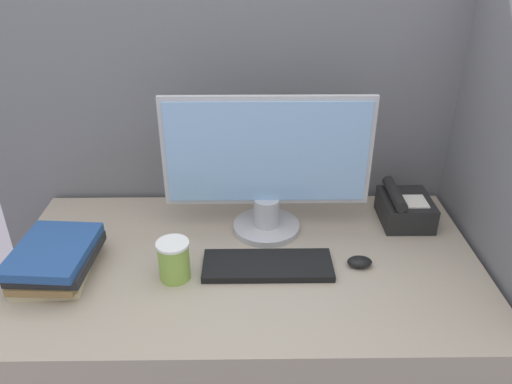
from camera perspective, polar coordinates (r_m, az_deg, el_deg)
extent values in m
cube|color=slate|center=(1.76, -1.28, 2.53)|extent=(1.76, 0.04, 1.63)
cube|color=slate|center=(1.59, 25.44, -3.62)|extent=(0.04, 0.81, 1.63)
cube|color=tan|center=(1.70, -1.21, -17.64)|extent=(1.36, 0.75, 0.73)
cylinder|color=#B7B7BC|center=(1.58, 1.20, -3.99)|extent=(0.21, 0.21, 0.02)
cylinder|color=#B7B7BC|center=(1.55, 1.22, -2.27)|extent=(0.08, 0.08, 0.09)
cube|color=#B7B7BC|center=(1.47, 1.29, 4.62)|extent=(0.62, 0.02, 0.34)
cube|color=#8CB7E5|center=(1.46, 1.30, 4.47)|extent=(0.59, 0.01, 0.31)
cube|color=black|center=(1.42, 1.34, -8.39)|extent=(0.36, 0.14, 0.02)
ellipsoid|color=black|center=(1.45, 11.76, -7.83)|extent=(0.07, 0.05, 0.03)
cylinder|color=#8CB247|center=(1.38, -9.34, -7.84)|extent=(0.08, 0.08, 0.11)
cylinder|color=white|center=(1.34, -9.54, -5.88)|extent=(0.09, 0.09, 0.01)
cube|color=#C6B78C|center=(1.50, -21.86, -8.28)|extent=(0.19, 0.24, 0.02)
cube|color=olive|center=(1.49, -21.70, -7.49)|extent=(0.19, 0.28, 0.02)
cube|color=#262628|center=(1.47, -21.80, -6.98)|extent=(0.21, 0.25, 0.03)
cube|color=#264C8C|center=(1.46, -22.22, -6.20)|extent=(0.21, 0.27, 0.03)
cube|color=black|center=(1.68, 16.69, -1.95)|extent=(0.16, 0.18, 0.08)
cube|color=white|center=(1.65, 17.75, -1.03)|extent=(0.07, 0.08, 0.00)
cylinder|color=black|center=(1.64, 15.55, -0.18)|extent=(0.04, 0.18, 0.04)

